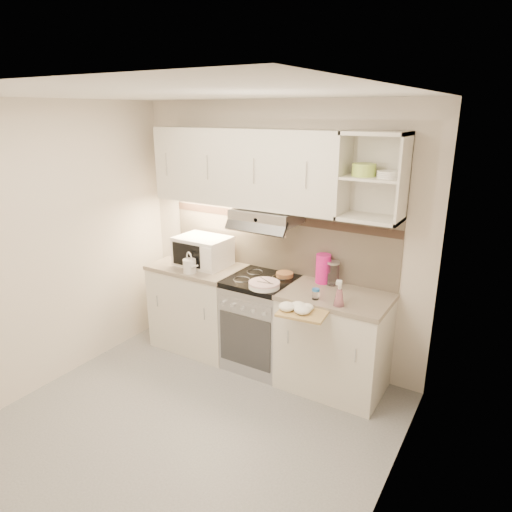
{
  "coord_description": "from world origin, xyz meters",
  "views": [
    {
      "loc": [
        2.03,
        -2.35,
        2.4
      ],
      "look_at": [
        0.03,
        0.95,
        1.17
      ],
      "focal_mm": 32.0,
      "sensor_mm": 36.0,
      "label": 1
    }
  ],
  "objects_px": {
    "watering_can": "(190,266)",
    "spray_bottle": "(339,295)",
    "electric_range": "(261,322)",
    "microwave": "(203,251)",
    "plate_stack": "(264,285)",
    "pink_pitcher": "(323,269)",
    "glass_jar": "(333,273)",
    "cutting_board": "(304,311)"
  },
  "relations": [
    {
      "from": "electric_range",
      "to": "spray_bottle",
      "type": "height_order",
      "value": "spray_bottle"
    },
    {
      "from": "pink_pitcher",
      "to": "cutting_board",
      "type": "height_order",
      "value": "pink_pitcher"
    },
    {
      "from": "spray_bottle",
      "to": "cutting_board",
      "type": "distance_m",
      "value": 0.31
    },
    {
      "from": "electric_range",
      "to": "microwave",
      "type": "distance_m",
      "value": 0.92
    },
    {
      "from": "pink_pitcher",
      "to": "microwave",
      "type": "bearing_deg",
      "value": -162.43
    },
    {
      "from": "watering_can",
      "to": "spray_bottle",
      "type": "height_order",
      "value": "spray_bottle"
    },
    {
      "from": "glass_jar",
      "to": "spray_bottle",
      "type": "xyz_separation_m",
      "value": [
        0.22,
        -0.41,
        -0.02
      ]
    },
    {
      "from": "microwave",
      "to": "spray_bottle",
      "type": "xyz_separation_m",
      "value": [
        1.56,
        -0.25,
        -0.06
      ]
    },
    {
      "from": "cutting_board",
      "to": "glass_jar",
      "type": "bearing_deg",
      "value": 83.95
    },
    {
      "from": "electric_range",
      "to": "watering_can",
      "type": "distance_m",
      "value": 0.88
    },
    {
      "from": "microwave",
      "to": "pink_pitcher",
      "type": "bearing_deg",
      "value": 8.3
    },
    {
      "from": "electric_range",
      "to": "spray_bottle",
      "type": "xyz_separation_m",
      "value": [
        0.85,
        -0.21,
        0.54
      ]
    },
    {
      "from": "glass_jar",
      "to": "cutting_board",
      "type": "height_order",
      "value": "glass_jar"
    },
    {
      "from": "electric_range",
      "to": "cutting_board",
      "type": "xyz_separation_m",
      "value": [
        0.63,
        -0.4,
        0.42
      ]
    },
    {
      "from": "electric_range",
      "to": "watering_can",
      "type": "relative_size",
      "value": 3.82
    },
    {
      "from": "spray_bottle",
      "to": "electric_range",
      "type": "bearing_deg",
      "value": 150.54
    },
    {
      "from": "electric_range",
      "to": "pink_pitcher",
      "type": "distance_m",
      "value": 0.82
    },
    {
      "from": "electric_range",
      "to": "watering_can",
      "type": "bearing_deg",
      "value": -161.46
    },
    {
      "from": "spray_bottle",
      "to": "cutting_board",
      "type": "relative_size",
      "value": 0.62
    },
    {
      "from": "glass_jar",
      "to": "cutting_board",
      "type": "distance_m",
      "value": 0.62
    },
    {
      "from": "pink_pitcher",
      "to": "plate_stack",
      "type": "bearing_deg",
      "value": -126.17
    },
    {
      "from": "electric_range",
      "to": "microwave",
      "type": "bearing_deg",
      "value": 177.04
    },
    {
      "from": "electric_range",
      "to": "plate_stack",
      "type": "xyz_separation_m",
      "value": [
        0.14,
        -0.18,
        0.48
      ]
    },
    {
      "from": "plate_stack",
      "to": "spray_bottle",
      "type": "bearing_deg",
      "value": -2.58
    },
    {
      "from": "glass_jar",
      "to": "spray_bottle",
      "type": "height_order",
      "value": "spray_bottle"
    },
    {
      "from": "watering_can",
      "to": "spray_bottle",
      "type": "distance_m",
      "value": 1.52
    },
    {
      "from": "watering_can",
      "to": "microwave",
      "type": "bearing_deg",
      "value": 123.68
    },
    {
      "from": "plate_stack",
      "to": "spray_bottle",
      "type": "height_order",
      "value": "spray_bottle"
    },
    {
      "from": "cutting_board",
      "to": "watering_can",
      "type": "bearing_deg",
      "value": 165.74
    },
    {
      "from": "plate_stack",
      "to": "spray_bottle",
      "type": "relative_size",
      "value": 1.2
    },
    {
      "from": "watering_can",
      "to": "pink_pitcher",
      "type": "height_order",
      "value": "pink_pitcher"
    },
    {
      "from": "microwave",
      "to": "glass_jar",
      "type": "relative_size",
      "value": 2.4
    },
    {
      "from": "electric_range",
      "to": "spray_bottle",
      "type": "distance_m",
      "value": 1.03
    },
    {
      "from": "electric_range",
      "to": "watering_can",
      "type": "height_order",
      "value": "watering_can"
    },
    {
      "from": "plate_stack",
      "to": "glass_jar",
      "type": "relative_size",
      "value": 1.28
    },
    {
      "from": "electric_range",
      "to": "plate_stack",
      "type": "bearing_deg",
      "value": -52.48
    },
    {
      "from": "watering_can",
      "to": "plate_stack",
      "type": "height_order",
      "value": "watering_can"
    },
    {
      "from": "pink_pitcher",
      "to": "glass_jar",
      "type": "xyz_separation_m",
      "value": [
        0.09,
        -0.0,
        -0.02
      ]
    },
    {
      "from": "microwave",
      "to": "spray_bottle",
      "type": "relative_size",
      "value": 2.25
    },
    {
      "from": "spray_bottle",
      "to": "watering_can",
      "type": "bearing_deg",
      "value": 164.95
    },
    {
      "from": "watering_can",
      "to": "plate_stack",
      "type": "bearing_deg",
      "value": 28.03
    },
    {
      "from": "electric_range",
      "to": "glass_jar",
      "type": "height_order",
      "value": "glass_jar"
    }
  ]
}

